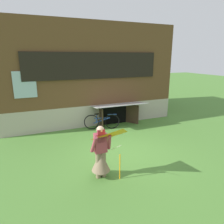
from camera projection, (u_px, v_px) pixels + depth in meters
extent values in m
plane|color=#4C7F33|center=(122.00, 150.00, 7.54)|extent=(60.00, 60.00, 0.00)
cube|color=#ADA393|center=(83.00, 106.00, 12.17)|extent=(8.65, 4.71, 1.05)
cube|color=brown|center=(81.00, 63.00, 11.54)|extent=(8.65, 4.71, 3.85)
cube|color=black|center=(95.00, 66.00, 9.42)|extent=(6.31, 0.08, 1.19)
cube|color=#9EB7C6|center=(95.00, 66.00, 9.44)|extent=(6.15, 0.04, 1.07)
cube|color=#9EB7C6|center=(25.00, 85.00, 8.48)|extent=(0.90, 0.06, 1.10)
cube|color=black|center=(115.00, 114.00, 10.46)|extent=(1.40, 0.03, 0.97)
cube|color=#3D2B1E|center=(101.00, 118.00, 9.89)|extent=(0.15, 0.70, 0.97)
cube|color=#3D2B1E|center=(132.00, 114.00, 10.53)|extent=(0.45, 0.61, 0.97)
cube|color=#B2B2B7|center=(119.00, 105.00, 9.83)|extent=(2.59, 1.09, 0.18)
cylinder|color=#7F6B51|center=(98.00, 165.00, 5.75)|extent=(0.14, 0.14, 0.77)
cylinder|color=#7F6B51|center=(103.00, 164.00, 5.81)|extent=(0.14, 0.14, 0.77)
cone|color=#7F6B51|center=(101.00, 161.00, 5.75)|extent=(0.52, 0.52, 0.58)
cube|color=#993847|center=(100.00, 143.00, 5.61)|extent=(0.34, 0.20, 0.55)
cylinder|color=#993847|center=(94.00, 145.00, 5.43)|extent=(0.16, 0.31, 0.51)
cylinder|color=#993847|center=(109.00, 142.00, 5.59)|extent=(0.16, 0.31, 0.51)
cube|color=maroon|center=(101.00, 136.00, 5.50)|extent=(0.20, 0.08, 0.36)
sphere|color=#D8AD8E|center=(100.00, 130.00, 5.51)|extent=(0.21, 0.21, 0.21)
pyramid|color=orange|center=(123.00, 143.00, 5.20)|extent=(0.95, 0.81, 0.47)
cylinder|color=beige|center=(116.00, 148.00, 5.54)|extent=(0.01, 0.63, 0.40)
cylinder|color=orange|center=(120.00, 167.00, 5.68)|extent=(0.03, 0.03, 0.75)
torus|color=black|center=(112.00, 121.00, 9.73)|extent=(0.69, 0.25, 0.71)
torus|color=black|center=(92.00, 122.00, 9.64)|extent=(0.69, 0.25, 0.71)
cylinder|color=#284CB2|center=(102.00, 118.00, 9.64)|extent=(0.70, 0.25, 0.04)
cylinder|color=#284CB2|center=(102.00, 120.00, 9.67)|extent=(0.77, 0.27, 0.29)
cylinder|color=#284CB2|center=(97.00, 118.00, 9.61)|extent=(0.04, 0.04, 0.40)
cube|color=black|center=(97.00, 114.00, 9.56)|extent=(0.20, 0.08, 0.05)
cylinder|color=#284CB2|center=(112.00, 114.00, 9.64)|extent=(0.43, 0.16, 0.03)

